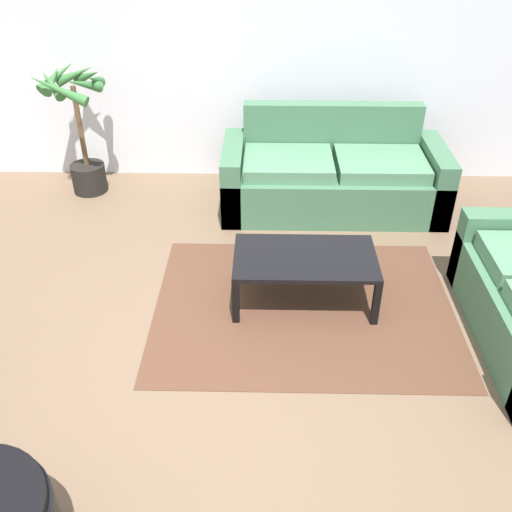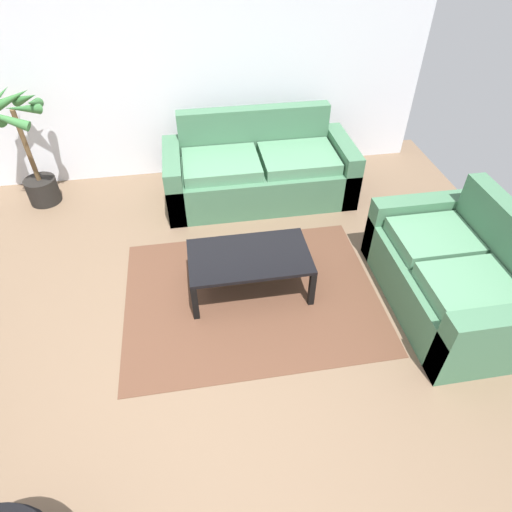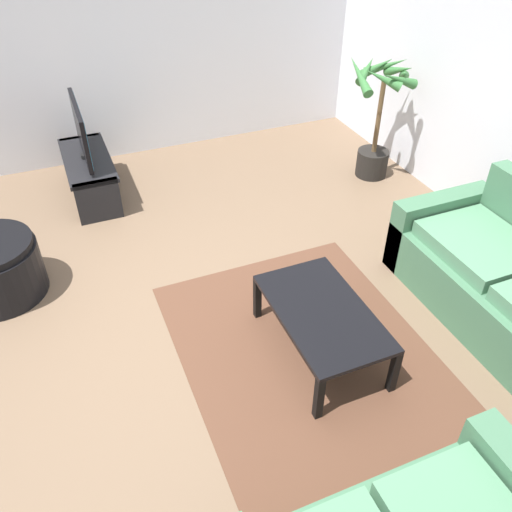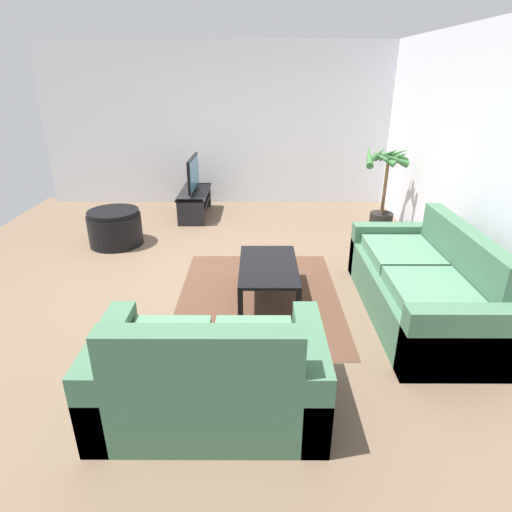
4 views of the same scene
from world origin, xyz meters
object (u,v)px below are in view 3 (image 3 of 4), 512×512
Objects in this scene: tv at (81,130)px; coffee_table at (322,315)px; potted_palm at (377,120)px; tv_stand at (89,170)px.

coffee_table is at bearing 22.18° from tv.
tv is at bearing -104.29° from potted_palm.
tv_stand reaches higher than coffee_table.
tv is 0.88× the size of coffee_table.
coffee_table is at bearing 22.23° from tv_stand.
tv is (0.00, 0.00, 0.44)m from tv_stand.
potted_palm reaches higher than tv_stand.
tv_stand is 3.04m from coffee_table.
potted_palm is at bearing 75.71° from tv.
coffee_table is 2.72m from potted_palm.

